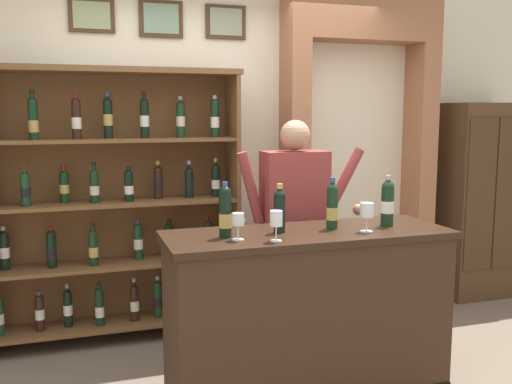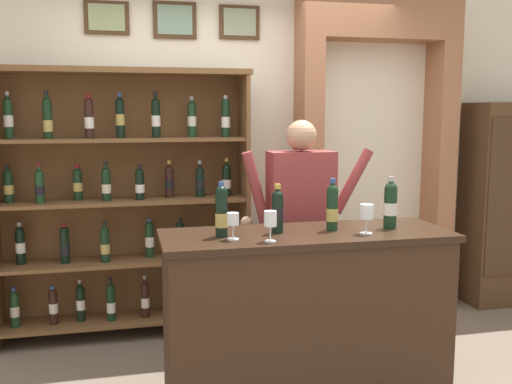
{
  "view_description": "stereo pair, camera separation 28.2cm",
  "coord_description": "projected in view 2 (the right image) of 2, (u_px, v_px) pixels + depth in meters",
  "views": [
    {
      "loc": [
        -1.11,
        -2.97,
        1.67
      ],
      "look_at": [
        -0.09,
        0.19,
        1.2
      ],
      "focal_mm": 39.93,
      "sensor_mm": 36.0,
      "label": 1
    },
    {
      "loc": [
        -0.83,
        -3.05,
        1.67
      ],
      "look_at": [
        -0.09,
        0.19,
        1.2
      ],
      "focal_mm": 39.93,
      "sensor_mm": 36.0,
      "label": 2
    }
  ],
  "objects": [
    {
      "name": "archway_doorway",
      "position": [
        371.0,
        136.0,
        4.79
      ],
      "size": [
        1.34,
        0.45,
        2.59
      ],
      "color": "#9E6647",
      "rests_on": "ground"
    },
    {
      "name": "wine_shelf",
      "position": [
        124.0,
        197.0,
        4.2
      ],
      "size": [
        1.87,
        0.38,
        1.98
      ],
      "color": "brown",
      "rests_on": "ground"
    },
    {
      "name": "wine_glass_center",
      "position": [
        233.0,
        221.0,
        3.05
      ],
      "size": [
        0.07,
        0.07,
        0.15
      ],
      "color": "silver",
      "rests_on": "tasting_counter"
    },
    {
      "name": "side_cabinet",
      "position": [
        503.0,
        204.0,
        4.97
      ],
      "size": [
        0.63,
        0.41,
        1.75
      ],
      "color": "#4C331E",
      "rests_on": "ground"
    },
    {
      "name": "wine_glass_right",
      "position": [
        366.0,
        213.0,
        3.2
      ],
      "size": [
        0.08,
        0.08,
        0.17
      ],
      "color": "silver",
      "rests_on": "tasting_counter"
    },
    {
      "name": "tasting_bottle_brunello",
      "position": [
        221.0,
        211.0,
        3.12
      ],
      "size": [
        0.07,
        0.07,
        0.31
      ],
      "color": "black",
      "rests_on": "tasting_counter"
    },
    {
      "name": "tasting_bottle_vin_santo",
      "position": [
        391.0,
        204.0,
        3.35
      ],
      "size": [
        0.08,
        0.08,
        0.31
      ],
      "color": "black",
      "rests_on": "tasting_counter"
    },
    {
      "name": "shopkeeper",
      "position": [
        301.0,
        212.0,
        3.84
      ],
      "size": [
        0.94,
        0.22,
        1.62
      ],
      "color": "#2D3347",
      "rests_on": "ground"
    },
    {
      "name": "tasting_bottle_prosecco",
      "position": [
        278.0,
        210.0,
        3.22
      ],
      "size": [
        0.07,
        0.07,
        0.28
      ],
      "color": "black",
      "rests_on": "tasting_counter"
    },
    {
      "name": "tasting_counter",
      "position": [
        306.0,
        315.0,
        3.33
      ],
      "size": [
        1.67,
        0.59,
        0.99
      ],
      "color": "#382316",
      "rests_on": "ground"
    },
    {
      "name": "back_wall",
      "position": [
        228.0,
        110.0,
        4.62
      ],
      "size": [
        12.0,
        0.19,
        3.37
      ],
      "color": "beige",
      "rests_on": "ground"
    },
    {
      "name": "tasting_bottle_super_tuscan",
      "position": [
        332.0,
        207.0,
        3.29
      ],
      "size": [
        0.07,
        0.07,
        0.3
      ],
      "color": "black",
      "rests_on": "tasting_counter"
    },
    {
      "name": "wine_glass_left",
      "position": [
        270.0,
        220.0,
        3.0
      ],
      "size": [
        0.07,
        0.07,
        0.17
      ],
      "color": "silver",
      "rests_on": "tasting_counter"
    }
  ]
}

